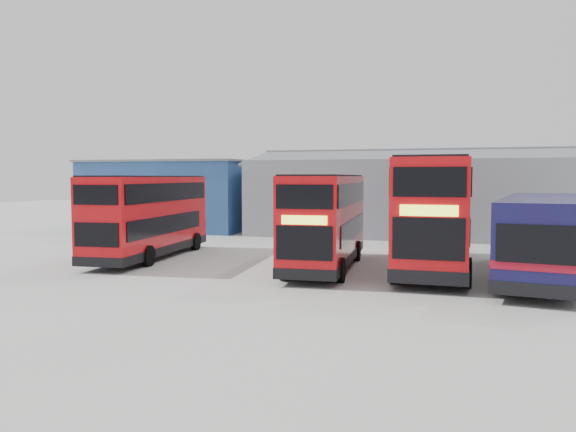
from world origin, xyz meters
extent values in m
plane|color=#ACACA6|center=(0.00, 0.00, 0.00)|extent=(120.00, 120.00, 0.00)
cube|color=navy|center=(-14.00, 18.00, 2.50)|extent=(12.00, 8.00, 5.00)
cube|color=slate|center=(-14.00, 18.00, 5.05)|extent=(12.30, 8.30, 0.15)
cube|color=#4573C5|center=(-14.00, 13.90, 3.00)|extent=(3.96, 0.15, 1.40)
cube|color=gray|center=(8.00, 20.00, 2.50)|extent=(30.00, 12.00, 5.00)
cube|color=slate|center=(8.00, 17.20, 5.25)|extent=(30.50, 6.33, 1.29)
cube|color=slate|center=(8.00, 22.80, 5.25)|extent=(30.50, 6.33, 1.29)
cube|color=red|center=(-7.70, 3.49, 2.11)|extent=(2.91, 9.47, 3.60)
cube|color=black|center=(-7.70, 3.49, 0.49)|extent=(2.95, 9.51, 0.40)
cube|color=black|center=(-6.55, 3.22, 1.69)|extent=(0.63, 7.89, 0.84)
cube|color=black|center=(-8.80, 3.05, 1.69)|extent=(0.63, 7.89, 0.84)
cube|color=black|center=(-6.58, 3.58, 3.20)|extent=(0.70, 8.78, 0.84)
cube|color=black|center=(-8.83, 3.41, 3.20)|extent=(0.70, 8.78, 0.84)
cube|color=black|center=(-8.05, 8.16, 1.60)|extent=(2.00, 0.19, 1.20)
cube|color=black|center=(-8.05, 8.16, 3.20)|extent=(2.00, 0.19, 0.84)
cube|color=#E4FF35|center=(-8.05, 8.17, 2.40)|extent=(1.60, 0.15, 0.31)
cube|color=black|center=(-7.36, -1.18, 1.60)|extent=(1.95, 0.19, 0.98)
cube|color=black|center=(-7.36, -1.18, 3.20)|extent=(1.95, 0.19, 0.80)
cube|color=black|center=(-7.70, 3.49, 3.93)|extent=(2.76, 9.33, 0.09)
cylinder|color=black|center=(-6.88, 6.81, 0.46)|extent=(0.35, 0.94, 0.92)
cylinder|color=black|center=(-9.01, 6.65, 0.46)|extent=(0.35, 0.94, 0.92)
cylinder|color=black|center=(-6.47, 1.22, 0.46)|extent=(0.35, 0.94, 0.92)
cylinder|color=black|center=(-8.59, 1.06, 0.46)|extent=(0.35, 0.94, 0.92)
cube|color=red|center=(1.10, 3.09, 2.13)|extent=(2.78, 9.53, 3.63)
cube|color=black|center=(1.10, 3.09, 0.49)|extent=(2.81, 9.56, 0.40)
cube|color=black|center=(-0.06, 3.38, 1.70)|extent=(0.50, 7.97, 0.85)
cube|color=black|center=(2.22, 3.51, 1.70)|extent=(0.50, 7.97, 0.85)
cube|color=black|center=(-0.04, 3.03, 3.23)|extent=(0.55, 8.86, 0.85)
cube|color=black|center=(2.24, 3.16, 3.23)|extent=(0.55, 8.86, 0.85)
cube|color=black|center=(1.37, -1.63, 1.61)|extent=(2.02, 0.16, 1.21)
cube|color=black|center=(1.37, -1.63, 3.23)|extent=(2.02, 0.16, 0.85)
cube|color=#E4FF35|center=(1.37, -1.63, 2.42)|extent=(1.61, 0.13, 0.31)
cube|color=black|center=(0.83, 7.81, 1.61)|extent=(1.97, 0.16, 0.99)
cube|color=black|center=(0.83, 7.81, 3.23)|extent=(1.97, 0.16, 0.81)
cube|color=black|center=(1.10, 3.09, 3.96)|extent=(2.63, 9.38, 0.09)
cylinder|color=black|center=(0.21, -0.24, 0.47)|extent=(0.34, 0.95, 0.93)
cylinder|color=black|center=(2.36, -0.11, 0.47)|extent=(0.34, 0.95, 0.93)
cylinder|color=black|center=(-0.11, 5.40, 0.47)|extent=(0.34, 0.95, 0.93)
cylinder|color=black|center=(2.04, 5.52, 0.47)|extent=(0.34, 0.95, 0.93)
cube|color=red|center=(5.62, 4.02, 2.48)|extent=(2.72, 10.97, 4.22)
cube|color=black|center=(5.62, 4.02, 0.57)|extent=(2.77, 11.01, 0.47)
cube|color=black|center=(4.30, 4.45, 1.98)|extent=(0.15, 9.28, 0.99)
cube|color=black|center=(6.95, 4.42, 1.98)|extent=(0.15, 9.28, 0.99)
cube|color=black|center=(4.30, 4.03, 3.75)|extent=(0.16, 10.32, 0.99)
cube|color=black|center=(6.94, 4.01, 3.75)|extent=(0.16, 10.32, 0.99)
cube|color=black|center=(5.56, -1.47, 1.88)|extent=(2.35, 0.08, 1.41)
cube|color=black|center=(5.56, -1.47, 3.75)|extent=(2.35, 0.08, 0.99)
cube|color=#E4FF35|center=(5.56, -1.48, 2.81)|extent=(1.88, 0.06, 0.36)
cube|color=black|center=(5.68, 9.51, 1.88)|extent=(2.29, 0.08, 1.15)
cube|color=black|center=(5.68, 9.51, 3.75)|extent=(2.29, 0.08, 0.94)
cube|color=black|center=(5.62, 4.02, 4.61)|extent=(2.56, 10.81, 0.10)
cylinder|color=black|center=(4.33, 0.23, 0.54)|extent=(0.35, 1.09, 1.08)
cylinder|color=black|center=(6.83, 0.20, 0.54)|extent=(0.35, 1.09, 1.08)
cylinder|color=black|center=(4.40, 6.80, 0.54)|extent=(0.35, 1.09, 1.08)
cylinder|color=black|center=(6.90, 6.77, 0.54)|extent=(0.35, 1.09, 1.08)
cube|color=#0E103F|center=(9.62, 3.09, 1.75)|extent=(4.36, 11.79, 2.78)
cube|color=black|center=(9.62, 3.09, 0.56)|extent=(4.41, 11.84, 0.42)
cube|color=maroon|center=(9.62, 3.09, 1.26)|extent=(4.40, 11.82, 0.26)
cube|color=black|center=(8.26, 2.98, 2.20)|extent=(1.53, 9.53, 1.00)
cube|color=black|center=(10.51, 8.80, 1.94)|extent=(2.34, 0.41, 1.36)
cube|color=black|center=(8.73, -2.62, 1.94)|extent=(2.28, 0.41, 1.15)
cylinder|color=black|center=(11.49, 6.93, 0.54)|extent=(0.50, 1.13, 1.09)
cylinder|color=black|center=(9.01, 7.32, 0.54)|extent=(0.50, 1.13, 1.09)
cylinder|color=black|center=(7.88, 0.07, 0.54)|extent=(0.50, 1.13, 1.09)
cube|color=white|center=(-14.48, 11.28, 1.25)|extent=(3.37, 5.36, 1.90)
cube|color=black|center=(-15.22, 8.87, 1.55)|extent=(1.74, 0.57, 0.70)
cube|color=black|center=(-15.92, 10.04, 1.55)|extent=(0.31, 0.88, 0.60)
cube|color=black|center=(-13.97, 9.45, 1.55)|extent=(0.31, 0.88, 0.60)
cylinder|color=black|center=(-15.89, 9.93, 0.36)|extent=(0.44, 0.76, 0.72)
cylinder|color=black|center=(-14.06, 9.37, 0.36)|extent=(0.44, 0.76, 0.72)
cylinder|color=black|center=(-14.91, 13.18, 0.36)|extent=(0.44, 0.76, 0.72)
cylinder|color=black|center=(-13.07, 12.62, 0.36)|extent=(0.44, 0.76, 0.72)
camera|label=1|loc=(6.34, -20.41, 3.92)|focal=35.00mm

